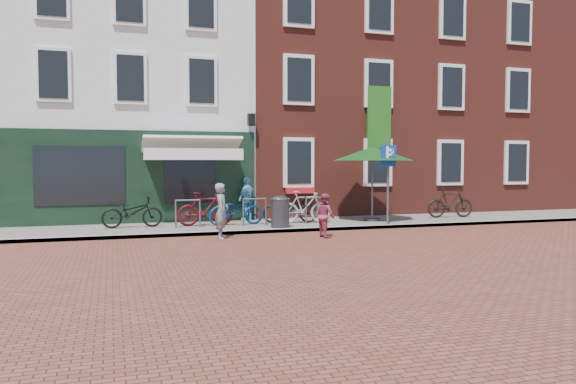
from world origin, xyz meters
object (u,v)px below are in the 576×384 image
object	(u,v)px
woman	(222,211)
bicycle_1	(205,209)
bicycle_3	(305,207)
parasol	(373,151)
bicycle_4	(290,208)
boy	(325,215)
bicycle_5	(450,203)
parking_sign	(388,168)
litter_bin	(280,210)
bicycle_2	(236,210)
bicycle_0	(132,212)
cafe_person	(247,199)

from	to	relation	value
woman	bicycle_1	size ratio (longest dim) A/B	0.87
woman	bicycle_3	world-z (taller)	woman
parasol	bicycle_4	xyz separation A→B (m)	(-2.72, 0.24, -1.82)
boy	bicycle_5	size ratio (longest dim) A/B	0.70
parasol	bicycle_1	bearing A→B (deg)	177.33
woman	boy	world-z (taller)	woman
parking_sign	bicycle_3	bearing A→B (deg)	154.09
bicycle_4	bicycle_5	size ratio (longest dim) A/B	1.03
bicycle_5	litter_bin	bearing A→B (deg)	105.07
parking_sign	bicycle_5	distance (m)	3.49
bicycle_5	bicycle_2	bearing A→B (deg)	96.41
bicycle_3	bicycle_4	xyz separation A→B (m)	(-0.41, 0.18, -0.05)
boy	bicycle_0	bearing A→B (deg)	51.09
woman	bicycle_2	world-z (taller)	woman
bicycle_0	bicycle_4	bearing A→B (deg)	-94.84
bicycle_3	bicycle_5	distance (m)	5.35
bicycle_0	bicycle_2	xyz separation A→B (m)	(3.03, -0.25, 0.00)
cafe_person	bicycle_5	distance (m)	6.99
woman	bicycle_5	size ratio (longest dim) A/B	0.87
parking_sign	boy	size ratio (longest dim) A/B	2.29
woman	bicycle_2	distance (m)	2.30
bicycle_3	bicycle_5	xyz separation A→B (m)	(5.35, 0.09, 0.00)
boy	woman	bearing A→B (deg)	70.19
boy	bicycle_3	xyz separation A→B (m)	(0.34, 2.62, 0.02)
cafe_person	bicycle_5	xyz separation A→B (m)	(6.89, -1.14, -0.21)
woman	bicycle_4	world-z (taller)	woman
litter_bin	boy	xyz separation A→B (m)	(0.73, -1.73, -0.03)
bicycle_5	parking_sign	bearing A→B (deg)	118.20
parking_sign	bicycle_4	xyz separation A→B (m)	(-2.73, 1.30, -1.27)
parasol	bicycle_2	bearing A→B (deg)	178.02
parasol	bicycle_1	xyz separation A→B (m)	(-5.40, 0.25, -1.77)
bicycle_1	bicycle_2	bearing A→B (deg)	-94.78
parking_sign	bicycle_5	xyz separation A→B (m)	(3.04, 1.22, -1.22)
bicycle_4	cafe_person	bearing A→B (deg)	58.26
boy	bicycle_1	bearing A→B (deg)	36.84
parasol	litter_bin	bearing A→B (deg)	-166.30
parasol	boy	world-z (taller)	parasol
litter_bin	bicycle_4	distance (m)	1.26
litter_bin	parking_sign	size ratio (longest dim) A/B	0.37
bicycle_0	cafe_person	bearing A→B (deg)	-79.18
bicycle_2	bicycle_1	bearing A→B (deg)	77.88
parking_sign	bicycle_0	bearing A→B (deg)	168.99
parking_sign	woman	size ratio (longest dim) A/B	1.85
litter_bin	bicycle_5	bearing A→B (deg)	8.67
bicycle_2	cafe_person	bearing A→B (deg)	-35.04
cafe_person	bicycle_2	xyz separation A→B (m)	(-0.63, -1.15, -0.26)
cafe_person	bicycle_5	size ratio (longest dim) A/B	0.86
cafe_person	bicycle_2	bearing A→B (deg)	22.46
cafe_person	bicycle_4	world-z (taller)	cafe_person
parking_sign	boy	distance (m)	3.29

